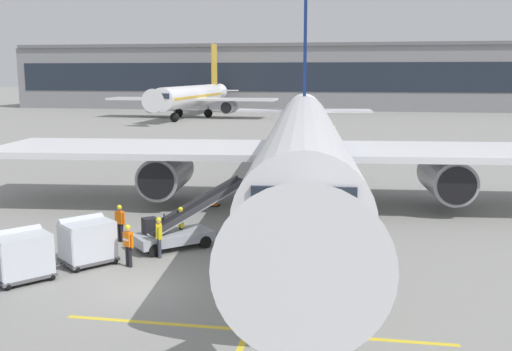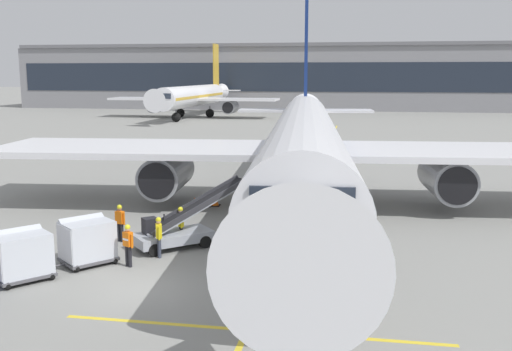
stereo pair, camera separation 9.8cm
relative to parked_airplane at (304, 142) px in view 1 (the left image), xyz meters
name	(u,v)px [view 1 (the left image)]	position (x,y,z in m)	size (l,w,h in m)	color
ground_plane	(143,289)	(-4.43, -14.69, -3.74)	(600.00, 600.00, 0.00)	gray
parked_airplane	(304,142)	(0.00, 0.00, 0.00)	(36.89, 46.82, 15.60)	white
belt_loader	(178,228)	(-4.72, -9.44, -2.89)	(4.84, 4.47, 2.93)	#A3A8B2
baggage_cart_lead	(87,240)	(-7.67, -12.34, -2.74)	(2.51, 2.60, 1.91)	#515156
baggage_cart_second	(22,254)	(-9.22, -14.53, -2.74)	(2.51, 2.60, 1.91)	#515156
ground_crew_by_loader	(120,221)	(-7.62, -9.09, -2.74)	(0.55, 0.35, 1.74)	black
ground_crew_by_carts	(159,234)	(-5.07, -11.03, -2.74)	(0.37, 0.53, 1.74)	#333847
ground_crew_marshaller	(128,243)	(-5.88, -12.40, -2.74)	(0.51, 0.39, 1.74)	black
ground_crew_wingwalker	(181,223)	(-4.73, -9.03, -2.74)	(0.38, 0.53, 1.74)	black
safety_cone_engine_keepout	(194,203)	(-6.16, -1.74, -3.44)	(0.53, 0.53, 0.61)	black
safety_cone_wingtip	(206,200)	(-5.58, -1.28, -3.38)	(0.65, 0.65, 0.73)	black
safety_cone_nose_mark	(215,201)	(-5.10, -1.13, -3.43)	(0.56, 0.56, 0.64)	black
apron_guidance_line_lead_in	(300,208)	(-0.09, -0.85, -3.74)	(0.20, 110.00, 0.01)	yellow
apron_guidance_line_stop_bar	(253,330)	(0.08, -17.38, -3.74)	(12.00, 0.20, 0.01)	yellow
terminal_building	(288,77)	(-12.23, 96.33, 3.18)	(120.42, 16.13, 13.95)	gray
distant_airplane	(192,97)	(-25.65, 66.38, -0.04)	(29.95, 39.38, 13.50)	white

